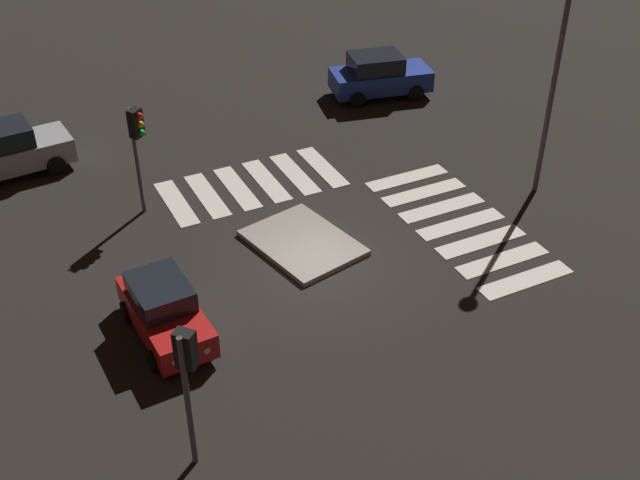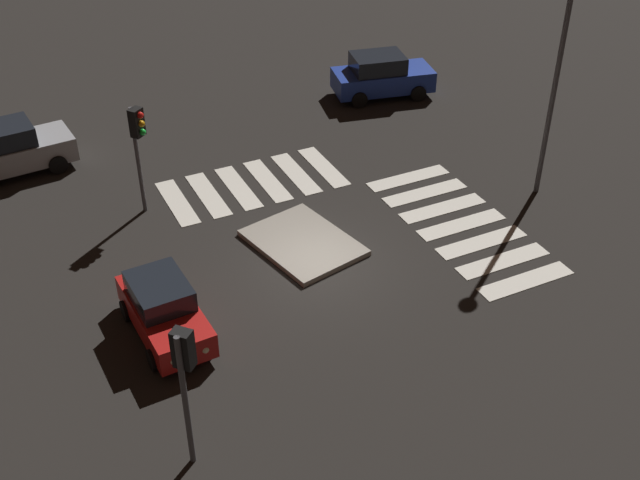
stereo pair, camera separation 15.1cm
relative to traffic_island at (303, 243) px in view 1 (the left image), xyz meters
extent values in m
plane|color=black|center=(-1.28, 0.01, -0.09)|extent=(80.00, 80.00, 0.00)
cube|color=gray|center=(0.00, 0.00, 0.00)|extent=(4.12, 3.43, 0.18)
cube|color=#1E389E|center=(8.94, -8.06, 0.65)|extent=(2.69, 4.60, 0.88)
cube|color=black|center=(9.00, -7.80, 1.45)|extent=(2.10, 2.51, 0.71)
cylinder|color=black|center=(9.56, -9.55, 0.26)|extent=(0.39, 0.73, 0.69)
cylinder|color=black|center=(7.78, -9.18, 0.26)|extent=(0.39, 0.73, 0.69)
cylinder|color=black|center=(10.10, -6.94, 0.26)|extent=(0.39, 0.73, 0.69)
cylinder|color=black|center=(8.33, -6.57, 0.26)|extent=(0.39, 0.73, 0.69)
sphere|color=#F2EABF|center=(9.01, -10.23, 0.65)|extent=(0.23, 0.23, 0.23)
sphere|color=#F2EABF|center=(8.01, -10.02, 0.65)|extent=(0.23, 0.23, 0.23)
cube|color=red|center=(-2.22, 5.24, 0.56)|extent=(3.82, 1.80, 0.77)
cube|color=black|center=(-2.00, 5.25, 1.25)|extent=(1.99, 1.56, 0.62)
cylinder|color=black|center=(-3.34, 4.39, 0.21)|extent=(0.61, 0.25, 0.60)
cylinder|color=black|center=(-3.42, 5.97, 0.21)|extent=(0.61, 0.25, 0.60)
cylinder|color=black|center=(-1.02, 4.51, 0.21)|extent=(0.61, 0.25, 0.60)
cylinder|color=black|center=(-1.10, 6.09, 0.21)|extent=(0.61, 0.25, 0.60)
sphere|color=#F2EABF|center=(-4.03, 4.70, 0.56)|extent=(0.20, 0.20, 0.20)
sphere|color=#F2EABF|center=(-4.08, 5.59, 0.56)|extent=(0.20, 0.20, 0.20)
cube|color=#9EA0A5|center=(9.06, 7.61, 0.66)|extent=(2.23, 4.49, 0.89)
cylinder|color=black|center=(10.08, 6.35, 0.26)|extent=(0.31, 0.72, 0.70)
cylinder|color=black|center=(8.26, 6.19, 0.26)|extent=(0.31, 0.72, 0.70)
sphere|color=#F2EABF|center=(9.75, 5.54, 0.66)|extent=(0.23, 0.23, 0.23)
sphere|color=#F2EABF|center=(8.73, 5.45, 0.66)|extent=(0.23, 0.23, 0.23)
cylinder|color=#47474C|center=(4.31, 4.03, 1.85)|extent=(0.14, 0.14, 3.88)
cube|color=black|center=(4.16, 3.92, 3.31)|extent=(0.52, 0.54, 0.96)
sphere|color=red|center=(4.00, 3.81, 3.61)|extent=(0.22, 0.22, 0.22)
sphere|color=orange|center=(4.00, 3.81, 3.31)|extent=(0.22, 0.22, 0.22)
sphere|color=green|center=(4.00, 3.81, 3.01)|extent=(0.22, 0.22, 0.22)
cylinder|color=#47474C|center=(-6.83, 6.03, 1.83)|extent=(0.14, 0.14, 3.85)
cube|color=black|center=(-6.71, 5.90, 3.28)|extent=(0.54, 0.53, 0.96)
sphere|color=red|center=(-6.57, 5.76, 3.58)|extent=(0.22, 0.22, 0.22)
sphere|color=orange|center=(-6.57, 5.76, 3.28)|extent=(0.22, 0.22, 0.22)
sphere|color=green|center=(-6.57, 5.76, 2.98)|extent=(0.22, 0.22, 0.22)
cylinder|color=#47474C|center=(-0.62, -8.98, 3.72)|extent=(0.18, 0.18, 7.61)
cube|color=silver|center=(-4.73, -5.30, -0.08)|extent=(0.70, 3.20, 0.02)
cube|color=silver|center=(-3.58, -5.30, -0.08)|extent=(0.70, 3.20, 0.02)
cube|color=silver|center=(-2.43, -5.30, -0.08)|extent=(0.70, 3.20, 0.02)
cube|color=silver|center=(-1.28, -5.30, -0.08)|extent=(0.70, 3.20, 0.02)
cube|color=silver|center=(-0.13, -5.30, -0.08)|extent=(0.70, 3.20, 0.02)
cube|color=silver|center=(1.02, -5.30, -0.08)|extent=(0.70, 3.20, 0.02)
cube|color=silver|center=(2.17, -5.30, -0.08)|extent=(0.70, 3.20, 0.02)
cube|color=silver|center=(4.29, -2.86, -0.08)|extent=(3.20, 0.70, 0.02)
cube|color=silver|center=(4.29, -1.71, -0.08)|extent=(3.20, 0.70, 0.02)
cube|color=silver|center=(4.29, -0.56, -0.08)|extent=(3.20, 0.70, 0.02)
cube|color=silver|center=(4.29, 0.59, -0.08)|extent=(3.20, 0.70, 0.02)
cube|color=silver|center=(4.29, 1.74, -0.08)|extent=(3.20, 0.70, 0.02)
cube|color=silver|center=(4.29, 2.89, -0.08)|extent=(3.20, 0.70, 0.02)
camera|label=1|loc=(-19.20, 8.94, 14.81)|focal=44.73mm
camera|label=2|loc=(-19.27, 8.80, 14.81)|focal=44.73mm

